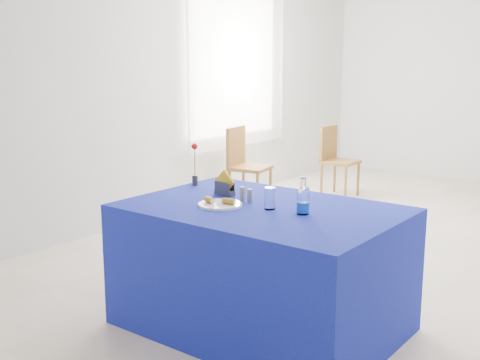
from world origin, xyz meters
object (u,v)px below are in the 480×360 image
(blue_table, at_px, (261,267))
(chair_win_b, at_px, (335,156))
(water_bottle, at_px, (303,202))
(plate, at_px, (220,205))
(chair_win_a, at_px, (244,161))

(blue_table, xyz_separation_m, chair_win_b, (-1.42, 3.52, 0.10))
(water_bottle, bearing_deg, plate, -164.66)
(blue_table, distance_m, chair_win_b, 3.79)
(water_bottle, relative_size, chair_win_b, 0.26)
(chair_win_a, xyz_separation_m, chair_win_b, (0.54, 1.10, -0.03))
(plate, xyz_separation_m, blue_table, (0.21, 0.14, -0.39))
(plate, height_order, chair_win_b, chair_win_b)
(blue_table, xyz_separation_m, chair_win_a, (-1.96, 2.42, 0.13))
(blue_table, xyz_separation_m, water_bottle, (0.28, -0.00, 0.45))
(water_bottle, distance_m, chair_win_b, 3.92)
(chair_win_b, bearing_deg, blue_table, -157.79)
(plate, bearing_deg, water_bottle, 15.34)
(plate, height_order, blue_table, plate)
(blue_table, distance_m, water_bottle, 0.53)
(blue_table, relative_size, chair_win_b, 1.91)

